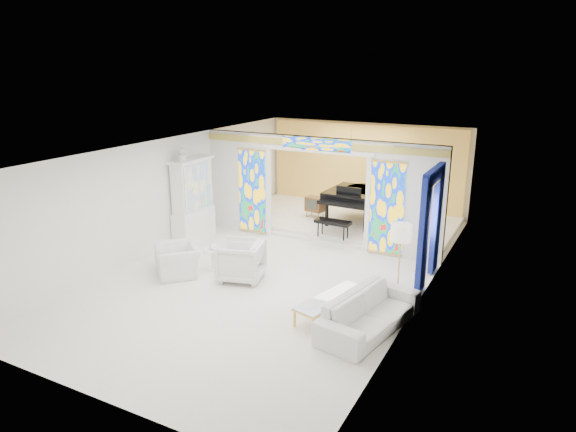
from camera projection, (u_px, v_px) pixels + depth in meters
The scene contains 24 objects.
floor at pixel (283, 266), 12.89m from camera, with size 12.00×12.00×0.00m, color white.
ceiling at pixel (283, 147), 12.03m from camera, with size 7.00×12.00×0.02m, color white.
wall_back at pixel (365, 167), 17.56m from camera, with size 7.00×0.02×3.00m, color silver.
wall_front at pixel (87, 310), 7.36m from camera, with size 7.00×0.02×3.00m, color silver.
wall_left at pixel (170, 193), 14.01m from camera, with size 0.02×12.00×3.00m, color silver.
wall_right at pixel (428, 229), 10.91m from camera, with size 0.02×12.00×3.00m, color silver.
partition_wall at pixel (317, 186), 14.11m from camera, with size 7.00×0.22×3.00m.
stained_glass_left at pixel (252, 191), 15.02m from camera, with size 0.90×0.04×2.40m, color gold.
stained_glass_right at pixel (387, 208), 13.23m from camera, with size 0.90×0.04×2.40m, color gold.
stained_glass_transom at pixel (316, 144), 13.69m from camera, with size 2.00×0.04×0.34m, color gold.
alcove_platform at pixel (344, 220), 16.35m from camera, with size 6.80×3.80×0.18m, color white.
gold_curtain_back at pixel (364, 167), 17.46m from camera, with size 6.70×0.10×2.90m, color #EBB351.
chandelier at pixel (351, 144), 15.47m from camera, with size 0.48×0.48×0.30m, color gold.
blue_drapes at pixel (431, 217), 11.53m from camera, with size 0.14×1.85×2.65m.
china_cabinet at pixel (193, 201), 14.48m from camera, with size 0.56×1.46×2.72m.
armchair_left at pixel (178, 260), 12.31m from camera, with size 1.11×0.97×0.72m, color white.
armchair_right at pixel (241, 261), 11.99m from camera, with size 0.99×1.02×0.93m, color silver.
sofa at pixel (370, 312), 9.73m from camera, with size 2.46×0.96×0.72m, color white.
side_table at pixel (213, 257), 12.56m from camera, with size 0.48×0.48×0.54m.
vase at pixel (212, 245), 12.48m from camera, with size 0.19×0.19×0.20m, color silver.
coffee_table at pixel (331, 299), 10.26m from camera, with size 1.01×1.90×0.41m.
floor_lamp at pixel (401, 237), 10.47m from camera, with size 0.56×0.56×1.76m.
grand_piano at pixel (362, 196), 15.67m from camera, with size 2.03×3.12×1.24m.
tv_console at pixel (315, 204), 16.27m from camera, with size 0.63×0.48×0.66m.
Camera 1 is at (5.64, -10.58, 4.89)m, focal length 32.00 mm.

